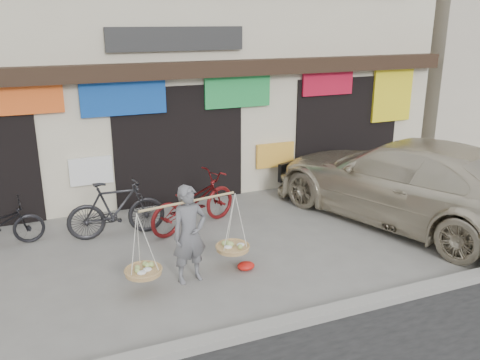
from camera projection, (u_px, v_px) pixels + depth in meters
name	position (u px, v px, depth m)	size (l,w,h in m)	color
ground	(238.00, 264.00, 8.89)	(70.00, 70.00, 0.00)	gray
kerb	(292.00, 322.00, 7.11)	(70.00, 0.25, 0.12)	gray
shophouse_block	(146.00, 45.00, 13.49)	(14.00, 6.32, 7.00)	beige
street_vendor	(190.00, 238.00, 8.14)	(2.15, 0.82, 1.64)	slate
bike_1	(116.00, 209.00, 9.90)	(0.53, 1.89, 1.14)	black
bike_2	(193.00, 202.00, 10.31)	(0.74, 2.13, 1.12)	maroon
suv	(406.00, 181.00, 10.59)	(4.25, 6.51, 1.75)	#C1B59B
red_bag	(246.00, 266.00, 8.69)	(0.31, 0.25, 0.14)	red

